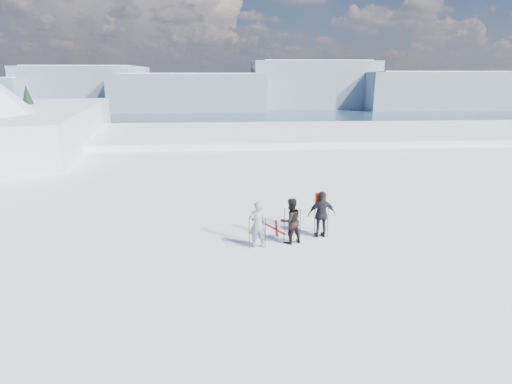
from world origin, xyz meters
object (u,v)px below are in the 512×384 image
skier_grey (258,224)px  skier_dark (291,221)px  skier_pack (322,214)px  skis_loose (275,228)px

skier_grey → skier_dark: size_ratio=1.01×
skier_dark → skier_pack: size_ratio=0.95×
skier_dark → skier_pack: bearing=179.1°
skier_grey → skis_loose: 2.12m
skier_dark → skis_loose: skier_dark is taller
skier_grey → skis_loose: size_ratio=1.00×
skier_grey → skier_pack: skier_pack is taller
skier_grey → skier_dark: 1.25m
skier_pack → skis_loose: (-1.63, 0.98, -0.88)m
skier_dark → skier_pack: skier_pack is taller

